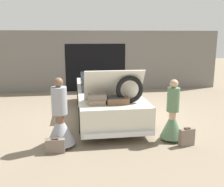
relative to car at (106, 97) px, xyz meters
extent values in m
plane|color=#7F705B|center=(0.00, 0.01, -0.62)|extent=(40.00, 40.00, 0.00)
cube|color=slate|center=(0.00, 4.02, 0.78)|extent=(12.00, 0.12, 2.80)
cube|color=black|center=(0.00, 3.95, 0.48)|extent=(2.80, 0.02, 2.20)
cube|color=silver|center=(0.00, 0.01, -0.09)|extent=(1.81, 4.90, 0.70)
cube|color=#1E2328|center=(0.00, 0.31, 0.48)|extent=(1.59, 1.57, 0.44)
cylinder|color=black|center=(-0.84, 1.53, -0.27)|extent=(0.18, 0.70, 0.70)
cylinder|color=black|center=(0.83, 1.53, -0.27)|extent=(0.18, 0.70, 0.70)
cylinder|color=black|center=(-0.84, -1.46, -0.27)|extent=(0.18, 0.70, 0.70)
cylinder|color=black|center=(0.83, -1.46, -0.27)|extent=(0.18, 0.70, 0.70)
cube|color=silver|center=(0.00, -2.48, -0.34)|extent=(1.72, 0.10, 0.12)
cube|color=silver|center=(0.00, -1.62, 0.69)|extent=(1.54, 0.60, 0.87)
cube|color=#8C7259|center=(-0.47, -1.86, 0.32)|extent=(0.42, 0.34, 0.12)
cube|color=brown|center=(0.06, -1.86, 0.34)|extent=(0.56, 0.40, 0.16)
cube|color=#75665B|center=(-0.47, -1.86, 0.46)|extent=(0.47, 0.29, 0.14)
cube|color=#2D2D33|center=(0.00, -1.86, 0.35)|extent=(0.37, 0.39, 0.18)
torus|color=black|center=(0.38, -1.86, 0.62)|extent=(0.71, 0.12, 0.71)
cylinder|color=brown|center=(-1.37, -2.33, -0.21)|extent=(0.20, 0.20, 0.81)
cone|color=#9399A3|center=(-1.37, -2.33, -0.17)|extent=(0.68, 0.68, 0.72)
cylinder|color=#9399A3|center=(-1.37, -2.33, 0.51)|extent=(0.36, 0.36, 0.64)
sphere|color=brown|center=(-1.37, -2.33, 0.94)|extent=(0.22, 0.22, 0.22)
cylinder|color=tan|center=(1.37, -2.33, -0.24)|extent=(0.17, 0.17, 0.75)
cone|color=#567A56|center=(1.37, -2.33, -0.20)|extent=(0.58, 0.58, 0.68)
cylinder|color=#567A56|center=(1.37, -2.33, 0.43)|extent=(0.31, 0.31, 0.60)
sphere|color=tan|center=(1.37, -2.33, 0.83)|extent=(0.20, 0.20, 0.20)
cube|color=#75665B|center=(-1.48, -2.66, -0.46)|extent=(0.43, 0.15, 0.32)
cube|color=#4C3823|center=(-1.48, -2.66, -0.28)|extent=(0.15, 0.08, 0.02)
cube|color=#75665B|center=(1.60, -2.71, -0.41)|extent=(0.39, 0.21, 0.42)
cube|color=#4C3823|center=(1.60, -2.71, -0.18)|extent=(0.15, 0.11, 0.02)
camera|label=1|loc=(-1.01, -8.26, 1.98)|focal=42.00mm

